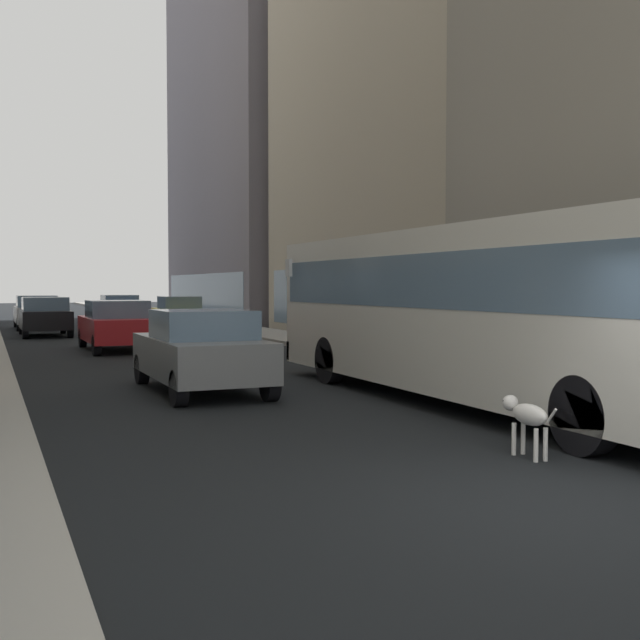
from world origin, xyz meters
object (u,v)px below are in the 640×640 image
at_px(car_yellow_taxi, 179,314).
at_px(car_black_suv, 45,316).
at_px(car_red_coupe, 117,325).
at_px(car_blue_hatchback, 119,311).
at_px(dalmatian_dog, 526,415).
at_px(car_silver_sedan, 36,312).
at_px(pedestrian_with_handbag, 475,333).
at_px(car_grey_wagon, 201,350).
at_px(transit_bus, 470,303).

bearing_deg(car_yellow_taxi, car_black_suv, -179.83).
relative_size(car_red_coupe, car_blue_hatchback, 1.05).
xyz_separation_m(car_red_coupe, dalmatian_dog, (2.16, -17.94, -0.31)).
bearing_deg(car_silver_sedan, pedestrian_with_handbag, -72.39).
bearing_deg(car_silver_sedan, car_red_coupe, -83.67).
distance_m(car_black_suv, car_silver_sedan, 5.84).
height_order(car_grey_wagon, dalmatian_dog, car_grey_wagon).
bearing_deg(car_black_suv, pedestrian_with_handbag, -67.53).
relative_size(car_yellow_taxi, car_red_coupe, 0.88).
bearing_deg(transit_bus, dalmatian_dog, -114.98).
bearing_deg(transit_bus, car_yellow_taxi, 90.00).
distance_m(car_black_suv, car_yellow_taxi, 5.60).
xyz_separation_m(transit_bus, car_red_coupe, (-4.00, 14.00, -0.95)).
distance_m(car_blue_hatchback, dalmatian_dog, 32.94).
xyz_separation_m(car_yellow_taxi, dalmatian_dog, (-1.84, -26.54, -0.31)).
height_order(car_black_suv, car_blue_hatchback, same).
height_order(car_red_coupe, dalmatian_dog, car_red_coupe).
bearing_deg(car_red_coupe, car_silver_sedan, 96.33).
relative_size(car_blue_hatchback, car_silver_sedan, 0.91).
relative_size(car_grey_wagon, car_silver_sedan, 0.92).
xyz_separation_m(car_blue_hatchback, car_silver_sedan, (-4.00, -0.56, 0.00)).
distance_m(car_silver_sedan, pedestrian_with_handbag, 26.37).
xyz_separation_m(car_black_suv, car_blue_hatchback, (4.00, 6.41, -0.00)).
bearing_deg(dalmatian_dog, car_black_suv, 98.07).
distance_m(car_yellow_taxi, car_silver_sedan, 8.08).
distance_m(car_red_coupe, car_silver_sedan, 14.52).
height_order(car_blue_hatchback, pedestrian_with_handbag, pedestrian_with_handbag).
xyz_separation_m(car_yellow_taxi, car_red_coupe, (-4.00, -8.60, 0.01)).
bearing_deg(car_blue_hatchback, car_silver_sedan, -171.96).
bearing_deg(pedestrian_with_handbag, transit_bus, -125.80).
xyz_separation_m(transit_bus, car_yellow_taxi, (0.00, 22.60, -0.96)).
bearing_deg(car_black_suv, car_silver_sedan, 90.00).
bearing_deg(dalmatian_dog, transit_bus, 65.02).
relative_size(car_red_coupe, car_silver_sedan, 0.96).
xyz_separation_m(car_red_coupe, car_blue_hatchback, (2.40, 14.99, -0.00)).
height_order(car_black_suv, pedestrian_with_handbag, pedestrian_with_handbag).
bearing_deg(car_red_coupe, dalmatian_dog, -83.12).
distance_m(car_black_suv, pedestrian_with_handbag, 20.87).
height_order(car_blue_hatchback, dalmatian_dog, car_blue_hatchback).
bearing_deg(car_grey_wagon, dalmatian_dog, -73.37).
bearing_deg(car_black_suv, car_red_coupe, -79.44).
relative_size(car_red_coupe, pedestrian_with_handbag, 2.63).
height_order(car_silver_sedan, pedestrian_with_handbag, pedestrian_with_handbag).
relative_size(dalmatian_dog, pedestrian_with_handbag, 0.57).
distance_m(transit_bus, car_grey_wagon, 5.27).
xyz_separation_m(transit_bus, pedestrian_with_handbag, (2.38, 3.30, -0.76)).
bearing_deg(car_blue_hatchback, pedestrian_with_handbag, -81.20).
height_order(car_black_suv, car_silver_sedan, same).
relative_size(car_silver_sedan, pedestrian_with_handbag, 2.75).
bearing_deg(car_black_suv, car_blue_hatchback, 58.03).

